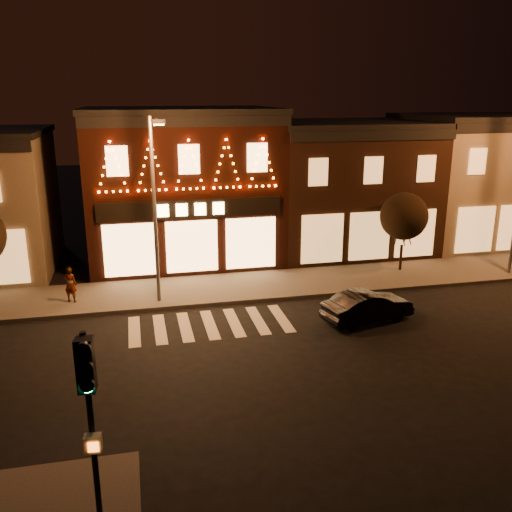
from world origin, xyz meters
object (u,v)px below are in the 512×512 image
object	(u,v)px
streetlamp_mid	(155,197)
pedestrian	(70,284)
dark_sedan	(368,306)
traffic_signal_near	(89,402)

from	to	relation	value
streetlamp_mid	pedestrian	bearing A→B (deg)	175.95
dark_sedan	pedestrian	xyz separation A→B (m)	(-12.02, 4.58, 0.32)
streetlamp_mid	dark_sedan	xyz separation A→B (m)	(8.20, -3.65, -4.20)
traffic_signal_near	pedestrian	size ratio (longest dim) A/B	2.90
dark_sedan	pedestrian	size ratio (longest dim) A/B	2.40
traffic_signal_near	streetlamp_mid	xyz separation A→B (m)	(1.97, 13.56, 1.41)
streetlamp_mid	dark_sedan	world-z (taller)	streetlamp_mid
dark_sedan	streetlamp_mid	bearing A→B (deg)	52.49
traffic_signal_near	pedestrian	world-z (taller)	traffic_signal_near
pedestrian	streetlamp_mid	bearing A→B (deg)	-171.83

